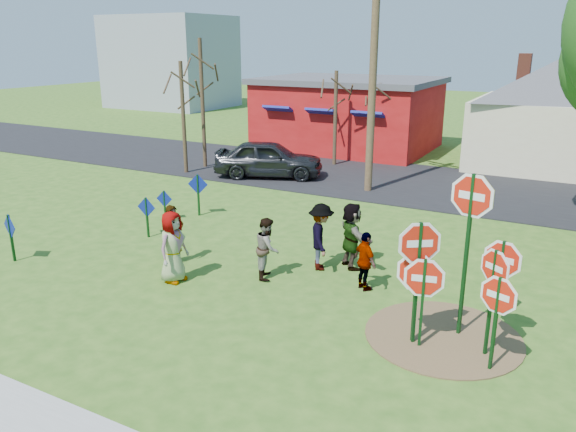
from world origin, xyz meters
name	(u,v)px	position (x,y,z in m)	size (l,w,h in m)	color
ground	(277,278)	(0.00, 0.00, 0.00)	(120.00, 120.00, 0.00)	#325B1A
road	(408,182)	(0.00, 11.50, 0.02)	(120.00, 7.50, 0.04)	black
dirt_patch	(443,336)	(4.50, -1.00, 0.01)	(3.20, 3.20, 0.03)	brown
red_building	(349,113)	(-5.50, 17.99, 1.97)	(9.40, 7.69, 3.90)	maroon
cream_house	(568,106)	(5.50, 18.00, 2.92)	(9.40, 9.40, 6.50)	beige
distant_building	(171,62)	(-28.00, 30.00, 4.00)	(10.00, 8.00, 8.00)	#8C939E
stop_sign_a	(416,279)	(3.98, -1.48, 1.37)	(1.08, 0.09, 2.05)	#0F3915
stop_sign_b	(470,214)	(4.75, -0.74, 2.62)	(1.16, 0.31, 3.58)	#0F3915
stop_sign_c	(494,279)	(5.39, -1.32, 1.61)	(0.77, 0.55, 2.30)	#0F3915
stop_sign_d	(501,268)	(5.45, -0.83, 1.67)	(0.99, 0.23, 2.34)	#0F3915
stop_sign_e	(424,285)	(4.17, -1.61, 1.34)	(1.05, 0.26, 2.02)	#0F3915
stop_sign_f	(498,302)	(5.56, -1.82, 1.39)	(0.91, 0.35, 1.99)	#0F3915
stop_sign_g	(419,256)	(4.01, -1.53, 1.89)	(0.96, 0.66, 2.71)	#0F3915
blue_diamond_a	(11,232)	(-6.98, -2.45, 0.84)	(0.68, 0.19, 1.36)	#0F3915
blue_diamond_b	(147,213)	(-5.07, 0.84, 0.80)	(0.63, 0.09, 1.29)	#0F3915
blue_diamond_c	(164,202)	(-5.75, 2.45, 0.64)	(0.58, 0.13, 1.04)	#0F3915
blue_diamond_d	(198,190)	(-5.06, 3.43, 0.92)	(0.71, 0.21, 1.48)	#0F3915
person_a	(173,247)	(-2.20, -1.40, 0.92)	(0.90, 0.59, 1.84)	#39427D
person_b	(174,235)	(-2.95, -0.45, 0.82)	(0.60, 0.39, 1.65)	#2E766E
person_c	(268,248)	(-0.24, -0.06, 0.80)	(0.77, 0.60, 1.59)	brown
person_d	(321,237)	(0.72, 1.09, 0.90)	(1.16, 0.67, 1.80)	#323337
person_e	(365,261)	(2.23, 0.40, 0.74)	(0.87, 0.36, 1.48)	#592F60
person_f	(352,236)	(1.39, 1.58, 0.90)	(1.67, 0.53, 1.80)	#235631
suv	(269,159)	(-5.80, 9.56, 0.85)	(1.91, 4.75, 1.62)	#323238
utility_pole	(374,61)	(-1.05, 9.39, 5.09)	(2.21, 1.08, 9.67)	#4C3823
bare_tree_west	(202,85)	(-9.58, 9.93, 3.87)	(1.80, 1.80, 5.98)	#382819
bare_tree_east	(336,105)	(-4.29, 13.33, 2.92)	(1.80, 1.80, 4.51)	#382819
bare_tree_mid	(183,102)	(-9.61, 8.50, 3.24)	(1.80, 1.80, 5.01)	#382819
bare_tree_extra	(379,112)	(-2.59, 14.74, 2.53)	(1.80, 1.80, 3.92)	#382819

